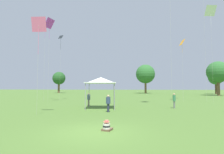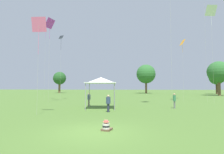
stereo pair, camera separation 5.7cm
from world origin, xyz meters
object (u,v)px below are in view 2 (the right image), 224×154
at_px(canopy_tent, 101,80).
at_px(distant_tree_3, 60,78).
at_px(kite_4, 61,41).
at_px(person_standing_4, 174,99).
at_px(person_standing_5, 108,102).
at_px(seated_toddler, 106,126).
at_px(kite_8, 39,26).
at_px(kite_5, 211,12).
at_px(distant_tree_1, 146,74).
at_px(distant_tree_2, 219,72).
at_px(distant_tree_0, 216,78).
at_px(kite_7, 182,44).
at_px(kite_2, 50,25).
at_px(person_standing_2, 89,98).
at_px(kite_0, 46,30).

bearing_deg(canopy_tent, distant_tree_3, 118.75).
xyz_separation_m(canopy_tent, kite_4, (-8.95, 10.03, 7.28)).
bearing_deg(person_standing_4, person_standing_5, -179.81).
distance_m(seated_toddler, kite_4, 24.27).
bearing_deg(seated_toddler, kite_8, 160.47).
bearing_deg(seated_toddler, kite_5, 68.10).
distance_m(distant_tree_1, distant_tree_2, 23.07).
bearing_deg(kite_4, distant_tree_0, 99.47).
height_order(person_standing_5, kite_4, kite_4).
height_order(kite_4, kite_7, kite_4).
xyz_separation_m(kite_2, distant_tree_2, (34.31, 25.09, -5.29)).
relative_size(kite_4, distant_tree_3, 1.35).
distance_m(kite_2, kite_7, 20.73).
distance_m(person_standing_2, kite_2, 13.21).
height_order(kite_5, kite_8, kite_5).
height_order(canopy_tent, distant_tree_0, distant_tree_0).
distance_m(kite_4, kite_8, 16.02).
bearing_deg(canopy_tent, person_standing_2, 130.72).
relative_size(seated_toddler, distant_tree_1, 0.06).
relative_size(seated_toddler, person_standing_5, 0.42).
height_order(person_standing_2, kite_5, kite_5).
relative_size(kite_5, distant_tree_3, 1.67).
distance_m(person_standing_5, distant_tree_2, 41.70).
bearing_deg(distant_tree_0, distant_tree_3, 174.48).
bearing_deg(person_standing_2, distant_tree_3, -116.64).
bearing_deg(distant_tree_0, person_standing_5, -122.72).
bearing_deg(seated_toddler, kite_2, 140.31).
xyz_separation_m(kite_0, distant_tree_2, (36.53, 22.20, -5.58)).
relative_size(canopy_tent, kite_5, 0.26).
height_order(kite_2, kite_8, kite_2).
bearing_deg(distant_tree_0, distant_tree_2, -110.78).
relative_size(kite_4, kite_5, 0.81).
relative_size(distant_tree_1, distant_tree_3, 1.26).
distance_m(person_standing_4, distant_tree_1, 44.94).
height_order(person_standing_5, distant_tree_3, distant_tree_3).
bearing_deg(kite_4, distant_tree_1, 125.39).
relative_size(canopy_tent, kite_8, 0.44).
relative_size(person_standing_2, kite_4, 0.14).
xyz_separation_m(person_standing_5, canopy_tent, (-1.17, 2.57, 2.02)).
height_order(kite_0, kite_5, kite_5).
height_order(kite_2, distant_tree_2, kite_2).
distance_m(distant_tree_0, distant_tree_1, 22.27).
xyz_separation_m(person_standing_4, kite_5, (6.71, 6.75, 11.89)).
distance_m(person_standing_4, kite_4, 21.03).
height_order(kite_5, distant_tree_3, kite_5).
bearing_deg(kite_7, person_standing_2, -21.64).
bearing_deg(kite_0, kite_8, -86.73).
height_order(kite_7, distant_tree_0, kite_7).
bearing_deg(distant_tree_2, kite_5, -115.49).
distance_m(seated_toddler, person_standing_2, 12.00).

